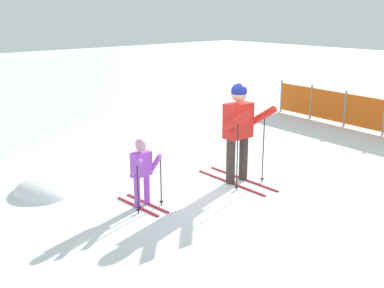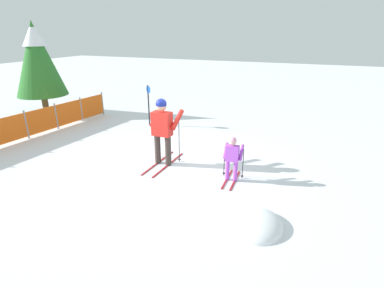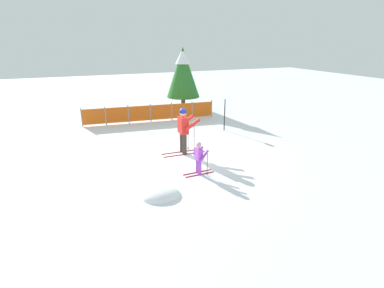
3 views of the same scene
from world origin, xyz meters
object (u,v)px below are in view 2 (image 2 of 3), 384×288
at_px(skier_adult, 163,126).
at_px(conifer_far, 37,58).
at_px(skier_child, 232,155).
at_px(trail_marker, 149,101).
at_px(safety_fence, 26,125).

bearing_deg(skier_adult, conifer_far, 70.48).
relative_size(skier_adult, skier_child, 1.62).
bearing_deg(conifer_far, skier_adult, -110.72).
height_order(conifer_far, trail_marker, conifer_far).
xyz_separation_m(conifer_far, trail_marker, (0.20, -5.23, -1.45)).
bearing_deg(trail_marker, conifer_far, 92.17).
xyz_separation_m(skier_adult, trail_marker, (3.02, 2.22, -0.15)).
bearing_deg(skier_adult, skier_child, -95.33).
height_order(skier_adult, skier_child, skier_adult).
height_order(skier_child, conifer_far, conifer_far).
height_order(skier_adult, safety_fence, skier_adult).
xyz_separation_m(skier_adult, safety_fence, (0.05, 5.30, -0.62)).
distance_m(skier_adult, conifer_far, 8.08).
bearing_deg(trail_marker, safety_fence, 133.88).
height_order(safety_fence, conifer_far, conifer_far).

